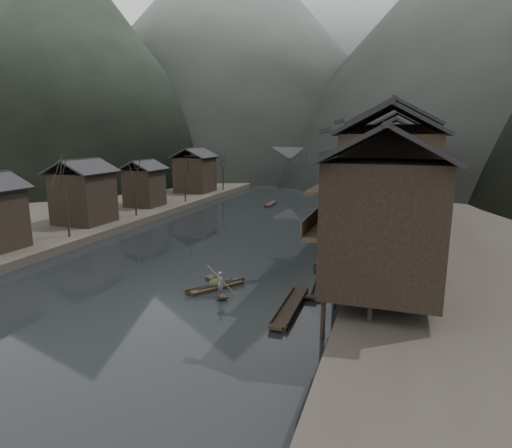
% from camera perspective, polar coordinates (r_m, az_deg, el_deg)
% --- Properties ---
extents(water, '(300.00, 300.00, 0.00)m').
position_cam_1_polar(water, '(41.13, -8.51, -5.69)').
color(water, black).
rests_on(water, ground).
extents(right_bank, '(40.00, 200.00, 1.80)m').
position_cam_1_polar(right_bank, '(77.57, 30.92, 1.75)').
color(right_bank, '#2D2823').
rests_on(right_bank, ground).
extents(left_bank, '(40.00, 200.00, 1.20)m').
position_cam_1_polar(left_bank, '(92.48, -16.72, 4.16)').
color(left_bank, '#2D2823').
rests_on(left_bank, ground).
extents(stilt_houses, '(9.00, 67.60, 15.55)m').
position_cam_1_polar(stilt_houses, '(54.14, 17.84, 7.70)').
color(stilt_houses, black).
rests_on(stilt_houses, ground).
extents(left_houses, '(8.10, 53.20, 8.73)m').
position_cam_1_polar(left_houses, '(67.45, -16.54, 5.77)').
color(left_houses, black).
rests_on(left_houses, left_bank).
extents(bare_trees, '(3.92, 61.11, 7.84)m').
position_cam_1_polar(bare_trees, '(63.24, -15.33, 6.28)').
color(bare_trees, black).
rests_on(bare_trees, left_bank).
extents(moored_sampans, '(3.00, 50.46, 0.47)m').
position_cam_1_polar(moored_sampans, '(50.84, 11.18, -2.12)').
color(moored_sampans, black).
rests_on(moored_sampans, water).
extents(midriver_boats, '(10.61, 20.65, 0.45)m').
position_cam_1_polar(midriver_boats, '(82.32, 6.75, 3.39)').
color(midriver_boats, black).
rests_on(midriver_boats, water).
extents(stone_bridge, '(40.00, 6.00, 9.00)m').
position_cam_1_polar(stone_bridge, '(108.58, 9.00, 8.00)').
color(stone_bridge, '#4C4C4F').
rests_on(stone_bridge, ground).
extents(hills, '(320.00, 380.00, 112.52)m').
position_cam_1_polar(hills, '(206.28, 16.23, 22.50)').
color(hills, black).
rests_on(hills, ground).
extents(hero_sampan, '(3.75, 4.80, 0.44)m').
position_cam_1_polar(hero_sampan, '(35.27, -5.37, -8.29)').
color(hero_sampan, black).
rests_on(hero_sampan, water).
extents(cargo_heap, '(1.15, 1.51, 0.69)m').
position_cam_1_polar(cargo_heap, '(35.30, -5.47, -7.28)').
color(cargo_heap, black).
rests_on(cargo_heap, hero_sampan).
extents(boatman, '(0.80, 0.69, 1.86)m').
position_cam_1_polar(boatman, '(33.19, -4.78, -7.47)').
color(boatman, '#58585B').
rests_on(boatman, hero_sampan).
extents(bamboo_pole, '(1.60, 2.01, 2.94)m').
position_cam_1_polar(bamboo_pole, '(32.39, -4.53, -3.51)').
color(bamboo_pole, '#8C7A51').
rests_on(bamboo_pole, boatman).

